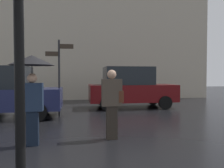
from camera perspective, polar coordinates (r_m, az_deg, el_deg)
The scene contains 5 objects.
pedestrian_with_umbrella at distance 5.31m, azimuth -19.57°, elevation 2.21°, with size 0.98×0.98×2.02m.
pedestrian_with_bag at distance 5.56m, azimuth 0.07°, elevation -4.05°, with size 0.52×0.24×1.71m.
parked_car_left at distance 11.25m, azimuth 4.75°, elevation -0.86°, with size 4.25×1.95×2.02m.
parked_car_right at distance 9.35m, azimuth -26.39°, elevation -1.84°, with size 4.30×1.90×1.93m.
street_signpost at distance 9.11m, azimuth -13.18°, elevation 3.50°, with size 1.08×0.08×2.98m.
Camera 1 is at (0.41, -2.62, 1.54)m, focal length 36.18 mm.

